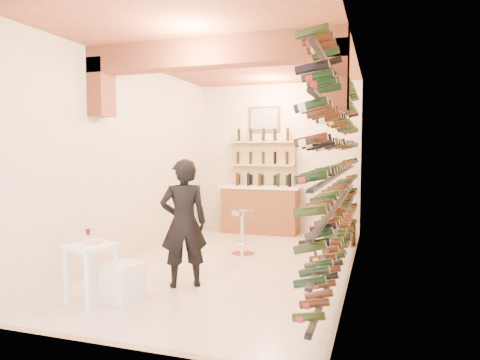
% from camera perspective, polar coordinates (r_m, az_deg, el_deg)
% --- Properties ---
extents(ground, '(6.00, 6.00, 0.00)m').
position_cam_1_polar(ground, '(6.88, -0.78, -11.03)').
color(ground, beige).
rests_on(ground, ground).
extents(room_shell, '(3.52, 6.02, 3.21)m').
position_cam_1_polar(room_shell, '(6.42, -1.55, 8.17)').
color(room_shell, beige).
rests_on(room_shell, ground).
extents(wine_rack, '(0.32, 5.70, 2.56)m').
position_cam_1_polar(wine_rack, '(6.33, 12.47, 1.77)').
color(wine_rack, black).
rests_on(wine_rack, ground).
extents(back_counter, '(1.70, 0.62, 1.29)m').
position_cam_1_polar(back_counter, '(9.35, 2.66, -3.70)').
color(back_counter, brown).
rests_on(back_counter, ground).
extents(back_shelving, '(1.40, 0.31, 2.73)m').
position_cam_1_polar(back_shelving, '(9.52, 3.05, 0.28)').
color(back_shelving, tan).
rests_on(back_shelving, ground).
extents(tasting_table, '(0.60, 0.60, 0.85)m').
position_cam_1_polar(tasting_table, '(5.36, -18.90, -9.28)').
color(tasting_table, white).
rests_on(tasting_table, ground).
extents(white_stool, '(0.45, 0.45, 0.45)m').
position_cam_1_polar(white_stool, '(5.43, -14.95, -12.82)').
color(white_stool, white).
rests_on(white_stool, ground).
extents(person, '(0.73, 0.66, 1.67)m').
position_cam_1_polar(person, '(5.72, -7.37, -5.61)').
color(person, black).
rests_on(person, ground).
extents(chrome_barstool, '(0.39, 0.39, 0.76)m').
position_cam_1_polar(chrome_barstool, '(7.40, 0.36, -6.47)').
color(chrome_barstool, silver).
rests_on(chrome_barstool, ground).
extents(crate_lower, '(0.63, 0.49, 0.34)m').
position_cam_1_polar(crate_lower, '(8.49, 12.72, -7.05)').
color(crate_lower, tan).
rests_on(crate_lower, ground).
extents(crate_upper, '(0.52, 0.40, 0.28)m').
position_cam_1_polar(crate_upper, '(8.44, 12.75, -4.99)').
color(crate_upper, tan).
rests_on(crate_upper, crate_lower).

